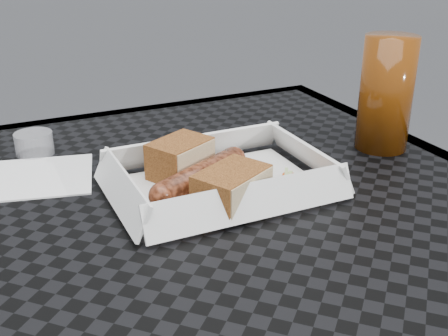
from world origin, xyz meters
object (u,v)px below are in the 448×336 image
food_tray (220,187)px  bratwurst (200,176)px  drink_glass (386,94)px  patio_table (182,283)px

food_tray → bratwurst: (-0.02, 0.00, 0.02)m
bratwurst → drink_glass: bearing=4.2°
patio_table → bratwurst: (0.05, 0.06, 0.09)m
patio_table → drink_glass: size_ratio=5.23×
food_tray → bratwurst: 0.03m
food_tray → bratwurst: size_ratio=1.53×
bratwurst → drink_glass: (0.28, 0.02, 0.06)m
food_tray → drink_glass: size_ratio=1.44×
patio_table → drink_glass: bearing=14.0°
patio_table → food_tray: bearing=38.1°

